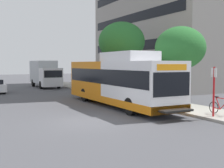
% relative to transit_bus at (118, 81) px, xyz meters
% --- Properties ---
extents(ground_plane, '(120.00, 120.00, 0.00)m').
position_rel_transit_bus_xyz_m(ground_plane, '(-3.89, 3.93, -1.70)').
color(ground_plane, '#4C4C51').
extents(sidewalk_curb, '(3.00, 56.00, 0.14)m').
position_rel_transit_bus_xyz_m(sidewalk_curb, '(3.11, 1.93, -1.63)').
color(sidewalk_curb, '#A8A399').
rests_on(sidewalk_curb, ground).
extents(transit_bus, '(2.58, 12.25, 3.65)m').
position_rel_transit_bus_xyz_m(transit_bus, '(0.00, 0.00, 0.00)').
color(transit_bus, white).
rests_on(transit_bus, ground).
extents(bus_stop_sign_pole, '(0.10, 0.36, 2.60)m').
position_rel_transit_bus_xyz_m(bus_stop_sign_pole, '(2.16, -6.46, -0.05)').
color(bus_stop_sign_pole, red).
rests_on(bus_stop_sign_pole, sidewalk_curb).
extents(bicycle_parked, '(0.52, 1.76, 1.02)m').
position_rel_transit_bus_xyz_m(bicycle_parked, '(2.89, -6.36, -1.14)').
color(bicycle_parked, black).
rests_on(bicycle_parked, sidewalk_curb).
extents(street_tree_near_stop, '(3.42, 3.42, 5.29)m').
position_rel_transit_bus_xyz_m(street_tree_near_stop, '(3.76, -1.92, 2.25)').
color(street_tree_near_stop, '#4C3823').
rests_on(street_tree_near_stop, sidewalk_curb).
extents(street_tree_mid_block, '(4.33, 4.33, 6.65)m').
position_rel_transit_bus_xyz_m(street_tree_mid_block, '(3.90, 6.45, 3.24)').
color(street_tree_mid_block, '#4C3823').
rests_on(street_tree_mid_block, sidewalk_curb).
extents(box_truck_background, '(2.32, 7.01, 3.25)m').
position_rel_transit_bus_xyz_m(box_truck_background, '(-0.34, 18.11, 0.04)').
color(box_truck_background, silver).
rests_on(box_truck_background, ground).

